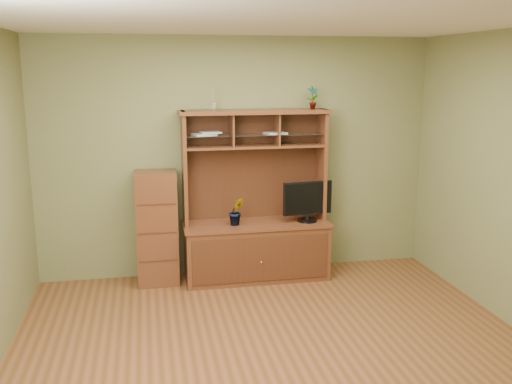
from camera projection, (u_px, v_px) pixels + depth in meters
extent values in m
cube|color=brown|center=(276.00, 350.00, 4.87)|extent=(4.50, 4.00, 0.02)
cube|color=white|center=(278.00, 19.00, 4.30)|extent=(4.50, 4.00, 0.02)
cube|color=olive|center=(237.00, 157.00, 6.51)|extent=(4.50, 0.02, 2.70)
cube|color=olive|center=(375.00, 286.00, 2.66)|extent=(4.50, 0.02, 2.70)
cube|color=#4E2816|center=(256.00, 251.00, 6.47)|extent=(1.60, 0.55, 0.62)
cube|color=#3A2010|center=(261.00, 259.00, 6.20)|extent=(1.50, 0.01, 0.50)
sphere|color=silver|center=(261.00, 262.00, 6.20)|extent=(0.02, 0.02, 0.02)
cube|color=#4E2816|center=(256.00, 224.00, 6.40)|extent=(1.64, 0.59, 0.03)
cube|color=#4E2816|center=(184.00, 169.00, 6.22)|extent=(0.04, 0.35, 1.25)
cube|color=#4E2816|center=(321.00, 164.00, 6.51)|extent=(0.04, 0.35, 1.25)
cube|color=#3A2010|center=(252.00, 164.00, 6.52)|extent=(1.52, 0.02, 1.25)
cube|color=#4E2816|center=(254.00, 112.00, 6.24)|extent=(1.66, 0.40, 0.04)
cube|color=#4E2816|center=(254.00, 146.00, 6.32)|extent=(1.52, 0.32, 0.02)
cube|color=#4E2816|center=(232.00, 130.00, 6.23)|extent=(0.02, 0.31, 0.35)
cube|color=#4E2816|center=(277.00, 129.00, 6.32)|extent=(0.02, 0.31, 0.35)
cube|color=silver|center=(255.00, 135.00, 6.28)|extent=(1.50, 0.27, 0.01)
cylinder|color=black|center=(307.00, 220.00, 6.45)|extent=(0.22, 0.22, 0.02)
cylinder|color=black|center=(307.00, 216.00, 6.44)|extent=(0.04, 0.04, 0.07)
cube|color=black|center=(308.00, 198.00, 6.39)|extent=(0.57, 0.12, 0.37)
imported|color=#25591E|center=(236.00, 211.00, 6.27)|extent=(0.18, 0.15, 0.31)
imported|color=#2C6A25|center=(313.00, 97.00, 6.33)|extent=(0.15, 0.12, 0.26)
cylinder|color=silver|center=(213.00, 106.00, 6.14)|extent=(0.05, 0.05, 0.09)
cylinder|color=#A97E54|center=(213.00, 95.00, 6.11)|extent=(0.03, 0.03, 0.16)
cube|color=#B4B4B9|center=(204.00, 134.00, 6.18)|extent=(0.28, 0.24, 0.02)
cube|color=#B4B4B9|center=(210.00, 132.00, 6.19)|extent=(0.24, 0.20, 0.02)
cube|color=#B4B4B9|center=(275.00, 133.00, 6.33)|extent=(0.26, 0.23, 0.02)
cube|color=#4E2816|center=(157.00, 228.00, 6.27)|extent=(0.45, 0.40, 1.26)
cube|color=#3A2010|center=(158.00, 261.00, 6.14)|extent=(0.41, 0.01, 0.02)
cube|color=#3A2010|center=(157.00, 233.00, 6.07)|extent=(0.41, 0.01, 0.01)
cube|color=#3A2010|center=(156.00, 204.00, 6.01)|extent=(0.41, 0.01, 0.01)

